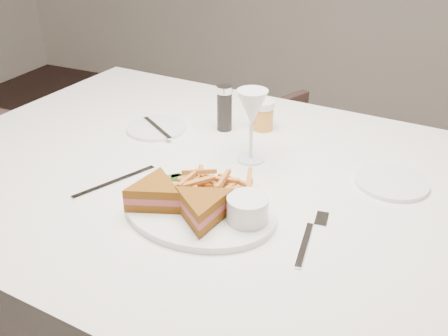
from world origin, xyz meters
name	(u,v)px	position (x,y,z in m)	size (l,w,h in m)	color
table	(232,300)	(0.24, 0.22, 0.38)	(1.51, 1.01, 0.75)	silver
chair_far	(306,178)	(0.21, 1.04, 0.30)	(0.59, 0.55, 0.61)	#48322C
table_setting	(219,175)	(0.23, 0.16, 0.79)	(0.78, 0.64, 0.18)	white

